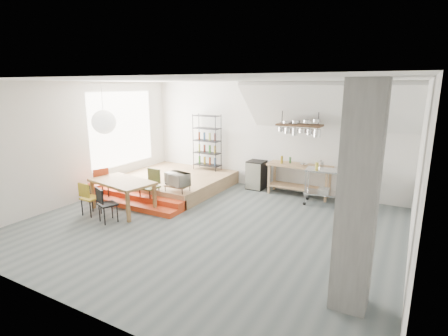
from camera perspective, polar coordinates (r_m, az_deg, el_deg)
The scene contains 26 objects.
floor at distance 8.02m, azimuth -2.55°, elevation -9.37°, with size 8.00×8.00×0.00m, color #566063.
wall_back at distance 10.64m, azimuth 7.30°, elevation 5.18°, with size 8.00×0.04×3.20m, color silver.
wall_left at distance 10.20m, azimuth -22.22°, elevation 3.94°, with size 0.04×7.00×3.20m, color silver.
wall_right at distance 6.47m, azimuth 29.12°, elevation -1.77°, with size 0.04×7.00×3.20m, color silver.
ceiling at distance 7.40m, azimuth -2.81°, elevation 14.14°, with size 8.00×7.00×0.02m, color white.
slope_ceiling at distance 9.44m, azimuth 16.40°, elevation 9.51°, with size 4.40×1.80×0.15m, color white.
window_pane at distance 11.15m, azimuth -16.26°, elevation 6.16°, with size 0.02×2.50×2.20m, color white.
platform at distance 10.86m, azimuth -8.30°, elevation -2.24°, with size 3.00×3.00×0.40m, color #9D7C4E.
step_lower at distance 9.50m, azimuth -15.42°, elevation -5.73°, with size 3.00×0.35×0.13m, color red.
step_upper at distance 9.72m, azimuth -14.01°, elevation -4.80°, with size 3.00×0.35×0.27m, color red.
concrete_column at distance 5.06m, azimuth 21.01°, elevation -4.83°, with size 0.50×0.50×3.20m, color slate.
kitchen_counter at distance 10.15m, azimuth 12.16°, elevation -1.03°, with size 1.80×0.60×0.91m.
stove at distance 9.90m, azimuth 19.89°, elevation -2.78°, with size 0.60×0.60×1.18m.
pot_rack at distance 9.69m, azimuth 12.32°, elevation 6.42°, with size 1.20×0.50×1.43m.
wire_shelving at distance 11.31m, azimuth -2.78°, elevation 4.36°, with size 0.88×0.38×1.80m.
microwave_shelf at distance 9.17m, azimuth -7.60°, elevation -2.90°, with size 0.60×0.40×0.16m.
paper_lantern at distance 9.30m, azimuth -19.02°, elevation 7.11°, with size 0.60×0.60×0.60m, color white.
dining_table at distance 9.08m, azimuth -16.27°, elevation -2.50°, with size 1.79×1.20×0.79m.
chair_mustard at distance 9.05m, azimuth -21.31°, elevation -4.29°, with size 0.39×0.39×0.83m.
chair_black at distance 8.47m, azimuth -18.92°, elevation -5.27°, with size 0.49×0.49×0.83m.
chair_olive at distance 9.39m, azimuth -11.79°, elevation -2.54°, with size 0.46×0.46×0.96m.
chair_red at distance 9.93m, azimuth -19.61°, elevation -2.17°, with size 0.55×0.55×0.96m.
rolling_cart at distance 9.53m, azimuth 16.05°, elevation -2.22°, with size 1.03×0.66×0.96m.
mini_fridge at distance 10.69m, azimuth 5.30°, elevation -1.11°, with size 0.51×0.51×0.87m, color black.
microwave at distance 9.12m, azimuth -7.64°, elevation -1.79°, with size 0.60×0.41×0.33m, color beige.
bowl at distance 10.00m, azimuth 12.91°, elevation 0.55°, with size 0.22×0.22×0.05m, color silver.
Camera 1 is at (3.89, -6.29, 3.11)m, focal length 28.00 mm.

